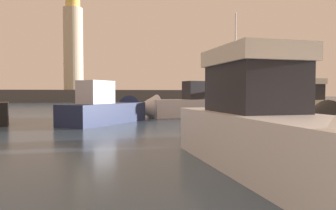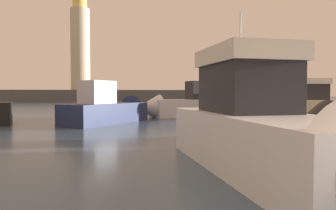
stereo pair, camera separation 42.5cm
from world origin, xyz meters
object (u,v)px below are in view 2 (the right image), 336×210
motorboat_6 (296,104)px  sailboat_moored (239,105)px  lighthouse (80,43)px  motorboat_0 (185,105)px  motorboat_5 (282,135)px  motorboat_2 (116,109)px

motorboat_6 → sailboat_moored: sailboat_moored is taller
lighthouse → motorboat_6: bearing=-64.4°
motorboat_0 → motorboat_5: size_ratio=1.02×
motorboat_6 → sailboat_moored: size_ratio=0.83×
motorboat_0 → motorboat_2: (-5.47, -3.14, -0.07)m
motorboat_2 → sailboat_moored: size_ratio=0.68×
motorboat_2 → motorboat_6: 15.41m
motorboat_6 → motorboat_2: bearing=-169.0°
motorboat_5 → motorboat_2: bearing=100.6°
motorboat_0 → motorboat_5: (-2.86, -17.14, 0.13)m
lighthouse → motorboat_2: lighthouse is taller
motorboat_5 → sailboat_moored: sailboat_moored is taller
motorboat_0 → sailboat_moored: size_ratio=0.83×
motorboat_5 → motorboat_6: (12.52, 16.94, -0.05)m
lighthouse → motorboat_2: 45.03m
lighthouse → motorboat_2: (4.33, -43.51, -10.78)m
motorboat_0 → motorboat_5: bearing=-99.5°
motorboat_2 → motorboat_6: motorboat_6 is taller
motorboat_2 → lighthouse: bearing=95.7°
motorboat_0 → motorboat_6: 9.66m
motorboat_6 → motorboat_0: bearing=178.8°
motorboat_5 → motorboat_0: bearing=80.5°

